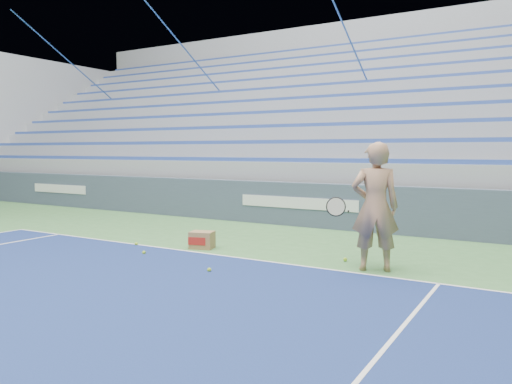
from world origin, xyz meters
TOP-DOWN VIEW (x-y plane):
  - sponsor_barrier at (0.00, 15.88)m, footprint 30.00×0.32m
  - bleachers at (0.00, 21.60)m, footprint 31.00×9.15m
  - tennis_player at (3.05, 12.24)m, footprint 1.05×0.99m
  - ball_box at (-0.39, 12.29)m, footprint 0.52×0.45m
  - tennis_ball_0 at (-1.70, 11.85)m, footprint 0.07×0.07m
  - tennis_ball_1 at (2.43, 12.62)m, footprint 0.07×0.07m
  - tennis_ball_2 at (-0.97, 11.29)m, footprint 0.07×0.07m
  - tennis_ball_3 at (0.85, 10.81)m, footprint 0.07×0.07m

SIDE VIEW (x-z plane):
  - tennis_ball_0 at x=-1.70m, z-range 0.00..0.07m
  - tennis_ball_1 at x=2.43m, z-range 0.00..0.07m
  - tennis_ball_2 at x=-0.97m, z-range 0.00..0.07m
  - tennis_ball_3 at x=0.85m, z-range 0.00..0.07m
  - ball_box at x=-0.39m, z-range 0.00..0.33m
  - sponsor_barrier at x=0.00m, z-range 0.00..1.10m
  - tennis_player at x=3.05m, z-range 0.00..2.04m
  - bleachers at x=0.00m, z-range -1.29..6.01m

